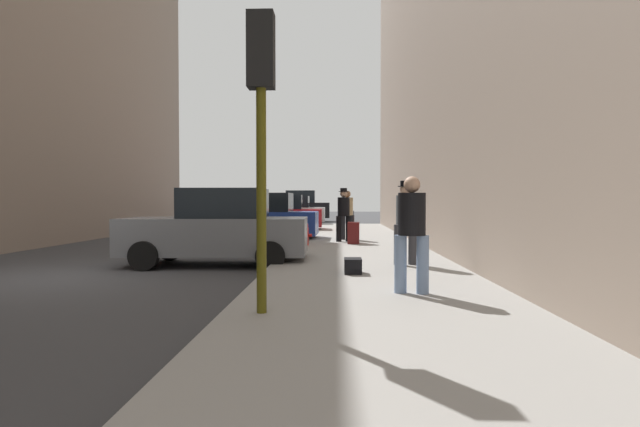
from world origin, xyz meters
The scene contains 15 objects.
ground_plane centered at (0.00, 0.00, 0.00)m, with size 120.00×120.00×0.00m, color #38383A.
sidewalk centered at (6.00, 0.00, 0.07)m, with size 4.00×40.00×0.15m, color gray.
parked_gray_coupe centered at (2.65, 1.93, 0.85)m, with size 4.24×2.14×1.79m.
parked_blue_sedan centered at (2.65, 8.58, 0.85)m, with size 4.25×2.16×1.79m.
parked_red_hatchback centered at (2.65, 14.29, 0.85)m, with size 4.26×2.17×1.79m.
parked_silver_sedan centered at (2.65, 20.26, 0.85)m, with size 4.21×2.09×1.79m.
parked_black_suv centered at (2.65, 26.70, 1.03)m, with size 4.63×2.12×2.25m.
fire_hydrant centered at (4.45, 5.54, 0.50)m, with size 0.42×0.22×0.70m.
traffic_light centered at (4.50, -3.61, 2.76)m, with size 0.32×0.32×3.60m.
pedestrian_with_fedora centered at (5.64, 6.96, 1.14)m, with size 0.52×0.45×1.78m.
pedestrian_in_tan_coat centered at (5.78, 7.87, 1.10)m, with size 0.50×0.40×1.71m.
pedestrian_with_beanie centered at (6.87, 1.01, 1.14)m, with size 0.53×0.47×1.78m.
pedestrian_in_jeans centered at (6.50, -2.29, 1.10)m, with size 0.53×0.47×1.71m.
rolling_suitcase centered at (5.95, 6.21, 0.49)m, with size 0.40×0.58×1.04m.
duffel_bag centered at (5.71, -0.31, 0.29)m, with size 0.32×0.44×0.28m.
Camera 1 is at (5.40, -9.59, 1.50)m, focal length 28.00 mm.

